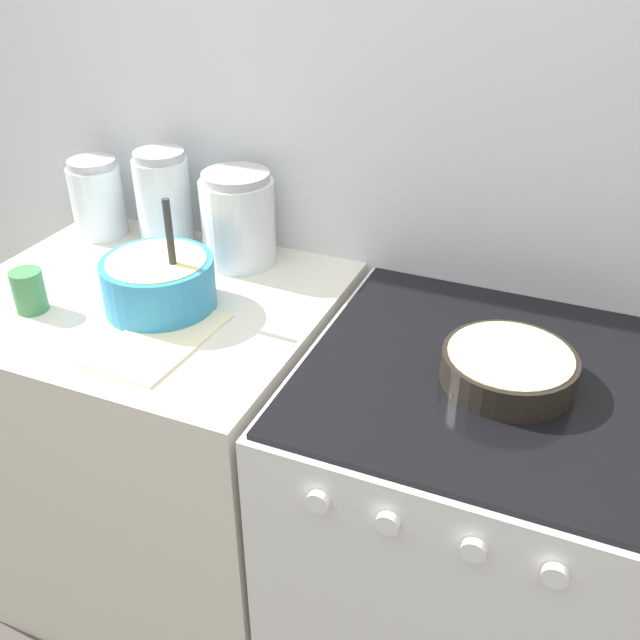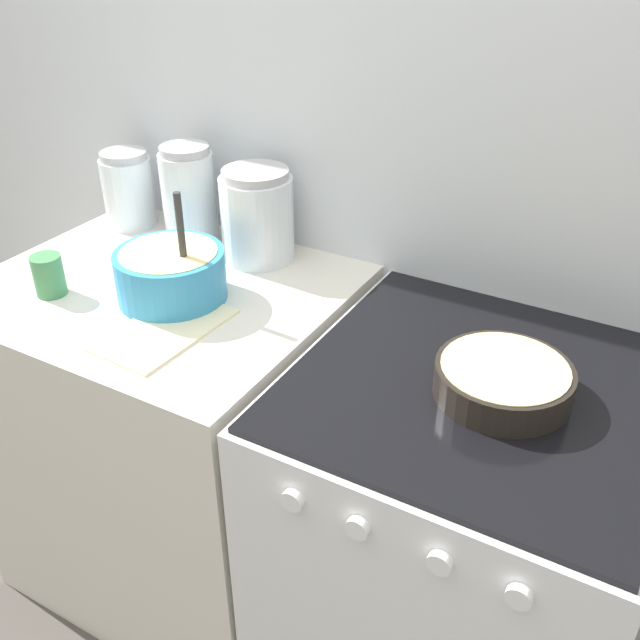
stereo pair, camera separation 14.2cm
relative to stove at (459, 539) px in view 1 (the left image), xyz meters
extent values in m
cube|color=silver|center=(-0.36, 0.37, 0.74)|extent=(4.65, 0.05, 2.40)
cube|color=silver|center=(-0.77, 0.00, 0.00)|extent=(0.83, 0.70, 0.91)
cube|color=silver|center=(0.00, 0.00, -0.01)|extent=(0.69, 0.70, 0.90)
cube|color=black|center=(0.00, 0.00, 0.45)|extent=(0.67, 0.67, 0.01)
cylinder|color=white|center=(-0.19, -0.36, 0.38)|extent=(0.04, 0.02, 0.04)
cylinder|color=white|center=(-0.07, -0.36, 0.38)|extent=(0.04, 0.02, 0.04)
cylinder|color=white|center=(0.07, -0.36, 0.38)|extent=(0.04, 0.02, 0.04)
cylinder|color=white|center=(0.19, -0.36, 0.38)|extent=(0.04, 0.02, 0.04)
cylinder|color=#338CBF|center=(-0.71, -0.03, 0.51)|extent=(0.24, 0.24, 0.11)
cylinder|color=#EFDB8C|center=(-0.71, -0.03, 0.54)|extent=(0.21, 0.21, 0.06)
cylinder|color=#333333|center=(-0.66, -0.03, 0.60)|extent=(0.02, 0.02, 0.24)
cylinder|color=black|center=(0.05, -0.01, 0.49)|extent=(0.25, 0.25, 0.06)
cylinder|color=#EFDB8C|center=(0.05, -0.01, 0.49)|extent=(0.23, 0.23, 0.05)
cylinder|color=silver|center=(-1.07, 0.24, 0.55)|extent=(0.13, 0.13, 0.18)
cylinder|color=red|center=(-1.07, 0.24, 0.51)|extent=(0.12, 0.12, 0.11)
cylinder|color=#B2B2B7|center=(-1.07, 0.24, 0.65)|extent=(0.12, 0.12, 0.02)
cylinder|color=silver|center=(-0.86, 0.24, 0.57)|extent=(0.14, 0.14, 0.23)
cylinder|color=white|center=(-0.86, 0.24, 0.53)|extent=(0.12, 0.12, 0.14)
cylinder|color=#B2B2B7|center=(-0.86, 0.24, 0.70)|extent=(0.12, 0.12, 0.02)
cylinder|color=silver|center=(-0.65, 0.24, 0.56)|extent=(0.18, 0.18, 0.21)
cylinder|color=olive|center=(-0.65, 0.24, 0.52)|extent=(0.16, 0.16, 0.12)
cylinder|color=#B2B2B7|center=(-0.65, 0.24, 0.67)|extent=(0.16, 0.16, 0.02)
cylinder|color=#3F7F4C|center=(-0.96, -0.15, 0.50)|extent=(0.07, 0.07, 0.09)
cube|color=beige|center=(-0.63, -0.15, 0.46)|extent=(0.18, 0.30, 0.01)
camera|label=1|loc=(0.14, -1.14, 1.25)|focal=40.00mm
camera|label=2|loc=(0.27, -1.08, 1.25)|focal=40.00mm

